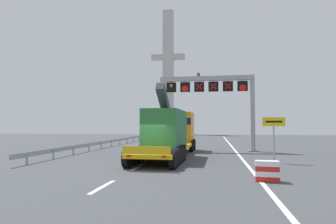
% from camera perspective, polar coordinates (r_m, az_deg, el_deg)
% --- Properties ---
extents(ground, '(112.00, 112.00, 0.00)m').
position_cam_1_polar(ground, '(17.85, -4.77, -10.50)').
color(ground, '#424449').
extents(lane_markings, '(0.20, 46.20, 0.01)m').
position_cam_1_polar(lane_markings, '(33.36, 1.30, -6.76)').
color(lane_markings, silver).
rests_on(lane_markings, ground).
extents(edge_line_right, '(0.20, 63.00, 0.01)m').
position_cam_1_polar(edge_line_right, '(29.36, 12.94, -7.28)').
color(edge_line_right, silver).
rests_on(edge_line_right, ground).
extents(overhead_lane_gantry, '(9.23, 0.90, 7.48)m').
position_cam_1_polar(overhead_lane_gantry, '(28.32, 9.88, 4.07)').
color(overhead_lane_gantry, '#9EA0A5').
rests_on(overhead_lane_gantry, ground).
extents(heavy_haul_truck_yellow, '(3.34, 14.12, 5.30)m').
position_cam_1_polar(heavy_haul_truck_yellow, '(23.78, 0.74, -3.70)').
color(heavy_haul_truck_yellow, yellow).
rests_on(heavy_haul_truck_yellow, ground).
extents(exit_sign_yellow, '(1.45, 0.15, 2.98)m').
position_cam_1_polar(exit_sign_yellow, '(20.45, 20.01, -3.01)').
color(exit_sign_yellow, '#9EA0A5').
rests_on(exit_sign_yellow, ground).
extents(crash_barrier_striped, '(1.04, 0.59, 0.90)m').
position_cam_1_polar(crash_barrier_striped, '(13.75, 18.84, -10.89)').
color(crash_barrier_striped, red).
rests_on(crash_barrier_striped, ground).
extents(guardrail_left, '(0.13, 30.54, 0.76)m').
position_cam_1_polar(guardrail_left, '(32.65, -12.02, -5.82)').
color(guardrail_left, '#999EA3').
rests_on(guardrail_left, ground).
extents(bridge_pylon_distant, '(9.00, 2.00, 33.33)m').
position_cam_1_polar(bridge_pylon_distant, '(78.98, 0.05, 8.14)').
color(bridge_pylon_distant, '#B7B7B2').
rests_on(bridge_pylon_distant, ground).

